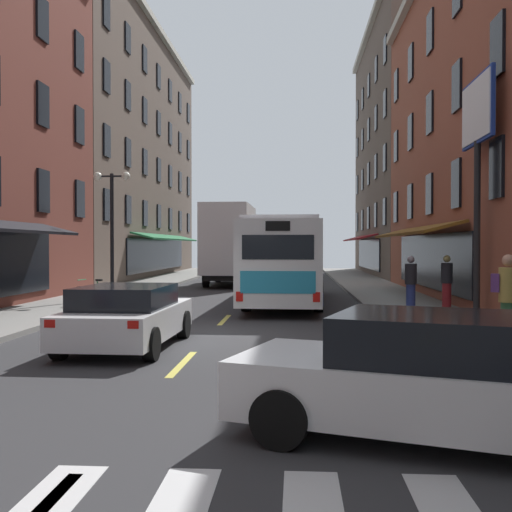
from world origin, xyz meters
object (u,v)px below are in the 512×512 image
object	(u,v)px
billboard_sign	(478,137)
bicycle_near	(94,296)
box_truck	(231,245)
sedan_far	(247,266)
pedestrian_mid	(447,282)
pedestrian_near	(507,298)
sedan_near	(434,377)
transit_bus	(286,260)
pedestrian_far	(411,283)
street_lamp_twin	(112,228)
sedan_mid	(127,316)

from	to	relation	value
billboard_sign	bicycle_near	xyz separation A→B (m)	(-11.66, 2.52, -4.65)
box_truck	sedan_far	size ratio (longest dim) A/B	1.66
pedestrian_mid	pedestrian_near	bearing A→B (deg)	-146.24
box_truck	sedan_near	size ratio (longest dim) A/B	1.68
billboard_sign	bicycle_near	size ratio (longest dim) A/B	3.95
box_truck	billboard_sign	bearing A→B (deg)	-61.32
transit_bus	pedestrian_far	bearing A→B (deg)	-45.61
sedan_far	pedestrian_mid	distance (m)	25.68
sedan_near	pedestrian_mid	world-z (taller)	pedestrian_mid
sedan_near	sedan_far	world-z (taller)	sedan_near
box_truck	bicycle_near	distance (m)	13.51
sedan_near	transit_bus	bearing A→B (deg)	96.64
pedestrian_near	billboard_sign	bearing A→B (deg)	-170.17
sedan_far	billboard_sign	bearing A→B (deg)	-72.30
pedestrian_near	street_lamp_twin	bearing A→B (deg)	-113.15
sedan_near	pedestrian_mid	bearing A→B (deg)	75.58
pedestrian_near	street_lamp_twin	world-z (taller)	street_lamp_twin
billboard_sign	bicycle_near	distance (m)	12.81
box_truck	sedan_near	bearing A→B (deg)	-78.97
billboard_sign	sedan_mid	distance (m)	10.65
billboard_sign	pedestrian_mid	size ratio (longest dim) A/B	3.89
box_truck	street_lamp_twin	world-z (taller)	street_lamp_twin
bicycle_near	street_lamp_twin	xyz separation A→B (m)	(-0.32, 3.03, 2.32)
pedestrian_far	sedan_far	bearing A→B (deg)	115.70
billboard_sign	sedan_mid	world-z (taller)	billboard_sign
sedan_far	pedestrian_near	xyz separation A→B (m)	(7.71, -31.44, 0.43)
sedan_near	pedestrian_far	bearing A→B (deg)	80.49
transit_bus	street_lamp_twin	distance (m)	6.75
pedestrian_mid	street_lamp_twin	size ratio (longest dim) A/B	0.35
transit_bus	box_truck	size ratio (longest dim) A/B	1.45
box_truck	sedan_far	distance (m)	11.25
pedestrian_near	pedestrian_far	bearing A→B (deg)	-154.87
billboard_sign	box_truck	xyz separation A→B (m)	(-8.51, 15.55, -2.96)
billboard_sign	sedan_mid	bearing A→B (deg)	-151.77
transit_bus	pedestrian_mid	distance (m)	6.17
sedan_mid	sedan_near	bearing A→B (deg)	-48.48
sedan_near	street_lamp_twin	world-z (taller)	street_lamp_twin
sedan_mid	pedestrian_near	distance (m)	7.73
sedan_mid	street_lamp_twin	distance (m)	10.91
billboard_sign	sedan_far	bearing A→B (deg)	107.70
billboard_sign	box_truck	size ratio (longest dim) A/B	0.85
transit_bus	sedan_mid	size ratio (longest dim) A/B	2.65
sedan_near	pedestrian_near	distance (m)	6.15
sedan_near	sedan_mid	world-z (taller)	sedan_near
bicycle_near	pedestrian_far	xyz separation A→B (m)	(10.21, -0.72, 0.51)
billboard_sign	pedestrian_far	size ratio (longest dim) A/B	3.90
sedan_near	pedestrian_mid	size ratio (longest dim) A/B	2.70
sedan_near	pedestrian_far	world-z (taller)	pedestrian_far
transit_bus	sedan_far	distance (m)	21.18
billboard_sign	pedestrian_near	bearing A→B (deg)	-99.66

